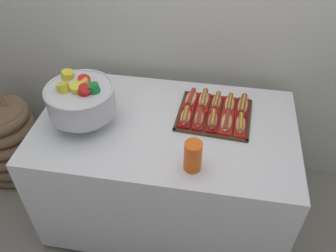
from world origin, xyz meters
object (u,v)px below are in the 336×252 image
(hot_dog_0, at_px, (186,117))
(hot_dog_4, at_px, (240,124))
(hot_dog_1, at_px, (199,119))
(serving_tray, at_px, (214,115))
(donut, at_px, (82,88))
(hot_dog_8, at_px, (229,104))
(hot_dog_5, at_px, (191,99))
(hot_dog_6, at_px, (204,100))
(cup_stack, at_px, (193,156))
(hot_dog_2, at_px, (213,120))
(punch_bowl, at_px, (81,99))
(hot_dog_9, at_px, (243,106))
(hot_dog_7, at_px, (216,102))
(floor_vase, at_px, (9,142))
(buffet_table, at_px, (166,169))
(hot_dog_3, at_px, (226,123))

(hot_dog_0, height_order, hot_dog_4, hot_dog_4)
(hot_dog_0, xyz_separation_m, hot_dog_1, (0.07, -0.00, 0.00))
(serving_tray, relative_size, donut, 3.59)
(hot_dog_8, height_order, donut, hot_dog_8)
(hot_dog_5, bearing_deg, hot_dog_4, -32.25)
(hot_dog_6, xyz_separation_m, cup_stack, (-0.01, -0.49, 0.04))
(hot_dog_2, distance_m, hot_dog_4, 0.15)
(serving_tray, height_order, punch_bowl, punch_bowl)
(hot_dog_5, bearing_deg, serving_tray, -32.25)
(hot_dog_6, xyz_separation_m, punch_bowl, (-0.63, -0.26, 0.12))
(hot_dog_2, height_order, hot_dog_9, hot_dog_9)
(hot_dog_4, bearing_deg, donut, 168.32)
(hot_dog_5, bearing_deg, hot_dog_8, -3.44)
(punch_bowl, bearing_deg, hot_dog_2, 7.14)
(hot_dog_9, bearing_deg, hot_dog_8, 176.56)
(hot_dog_4, distance_m, hot_dog_9, 0.17)
(hot_dog_1, distance_m, hot_dog_9, 0.28)
(hot_dog_7, xyz_separation_m, cup_stack, (-0.08, -0.49, 0.05))
(hot_dog_9, height_order, donut, hot_dog_9)
(hot_dog_9, bearing_deg, hot_dog_2, -135.71)
(floor_vase, relative_size, hot_dog_8, 6.29)
(buffet_table, height_order, hot_dog_8, hot_dog_8)
(hot_dog_6, bearing_deg, hot_dog_5, 176.56)
(buffet_table, height_order, hot_dog_6, hot_dog_6)
(hot_dog_1, bearing_deg, hot_dog_5, 111.01)
(hot_dog_5, relative_size, hot_dog_6, 0.98)
(hot_dog_0, relative_size, donut, 1.30)
(hot_dog_6, height_order, punch_bowl, punch_bowl)
(hot_dog_3, height_order, hot_dog_6, hot_dog_6)
(hot_dog_5, xyz_separation_m, hot_dog_7, (0.15, -0.01, 0.00))
(serving_tray, distance_m, hot_dog_9, 0.17)
(hot_dog_1, bearing_deg, hot_dog_9, 32.82)
(serving_tray, bearing_deg, hot_dog_6, 128.84)
(hot_dog_2, relative_size, hot_dog_7, 0.92)
(floor_vase, relative_size, hot_dog_0, 7.26)
(hot_dog_2, bearing_deg, hot_dog_3, -3.44)
(hot_dog_2, xyz_separation_m, hot_dog_6, (-0.06, 0.17, 0.00))
(floor_vase, height_order, hot_dog_7, floor_vase)
(hot_dog_0, distance_m, cup_stack, 0.35)
(donut, bearing_deg, floor_vase, -176.03)
(hot_dog_3, height_order, hot_dog_5, hot_dog_3)
(donut, bearing_deg, hot_dog_6, -1.65)
(hot_dog_3, bearing_deg, hot_dog_1, 176.56)
(hot_dog_1, bearing_deg, floor_vase, 174.05)
(hot_dog_7, xyz_separation_m, hot_dog_8, (0.07, -0.00, -0.00))
(hot_dog_6, bearing_deg, punch_bowl, -157.89)
(buffet_table, distance_m, hot_dog_8, 0.56)
(hot_dog_7, distance_m, cup_stack, 0.50)
(hot_dog_3, bearing_deg, punch_bowl, -173.88)
(serving_tray, distance_m, hot_dog_3, 0.12)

